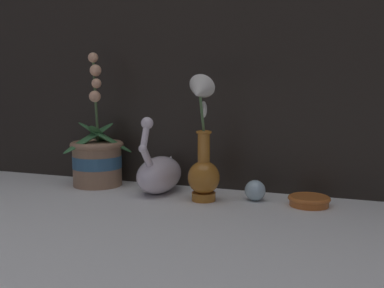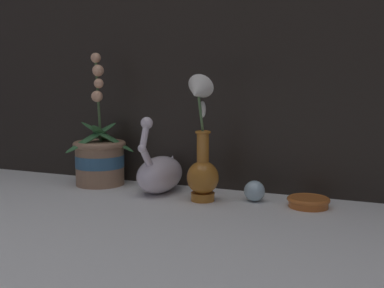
{
  "view_description": "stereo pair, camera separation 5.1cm",
  "coord_description": "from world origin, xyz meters",
  "px_view_note": "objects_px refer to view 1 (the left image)",
  "views": [
    {
      "loc": [
        0.43,
        -1.07,
        0.31
      ],
      "look_at": [
        -0.0,
        0.11,
        0.15
      ],
      "focal_mm": 42.0,
      "sensor_mm": 36.0,
      "label": 1
    },
    {
      "loc": [
        0.48,
        -1.05,
        0.31
      ],
      "look_at": [
        -0.0,
        0.11,
        0.15
      ],
      "focal_mm": 42.0,
      "sensor_mm": 36.0,
      "label": 2
    }
  ],
  "objects_px": {
    "blue_vase": "(203,157)",
    "swan_figurine": "(160,173)",
    "orchid_potted_plant": "(97,157)",
    "glass_sphere": "(255,190)",
    "amber_dish": "(309,200)"
  },
  "relations": [
    {
      "from": "swan_figurine",
      "to": "blue_vase",
      "type": "relative_size",
      "value": 0.67
    },
    {
      "from": "swan_figurine",
      "to": "amber_dish",
      "type": "relative_size",
      "value": 2.1
    },
    {
      "from": "blue_vase",
      "to": "glass_sphere",
      "type": "distance_m",
      "value": 0.17
    },
    {
      "from": "glass_sphere",
      "to": "amber_dish",
      "type": "bearing_deg",
      "value": -1.82
    },
    {
      "from": "orchid_potted_plant",
      "to": "swan_figurine",
      "type": "xyz_separation_m",
      "value": [
        0.22,
        -0.02,
        -0.03
      ]
    },
    {
      "from": "blue_vase",
      "to": "orchid_potted_plant",
      "type": "bearing_deg",
      "value": 168.46
    },
    {
      "from": "orchid_potted_plant",
      "to": "glass_sphere",
      "type": "height_order",
      "value": "orchid_potted_plant"
    },
    {
      "from": "orchid_potted_plant",
      "to": "glass_sphere",
      "type": "bearing_deg",
      "value": -2.37
    },
    {
      "from": "orchid_potted_plant",
      "to": "blue_vase",
      "type": "distance_m",
      "value": 0.38
    },
    {
      "from": "swan_figurine",
      "to": "blue_vase",
      "type": "xyz_separation_m",
      "value": [
        0.15,
        -0.06,
        0.06
      ]
    },
    {
      "from": "blue_vase",
      "to": "amber_dish",
      "type": "distance_m",
      "value": 0.3
    },
    {
      "from": "swan_figurine",
      "to": "amber_dish",
      "type": "xyz_separation_m",
      "value": [
        0.43,
        -0.0,
        -0.04
      ]
    },
    {
      "from": "blue_vase",
      "to": "swan_figurine",
      "type": "bearing_deg",
      "value": 159.82
    },
    {
      "from": "blue_vase",
      "to": "amber_dish",
      "type": "bearing_deg",
      "value": 10.51
    },
    {
      "from": "blue_vase",
      "to": "glass_sphere",
      "type": "xyz_separation_m",
      "value": [
        0.13,
        0.06,
        -0.09
      ]
    }
  ]
}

